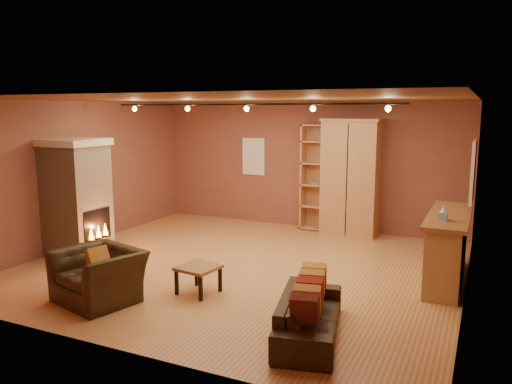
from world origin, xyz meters
The scene contains 16 objects.
floor centered at (0.00, 0.00, 0.00)m, with size 7.00×7.00×0.00m, color #AE6F3D.
ceiling centered at (0.00, 0.00, 2.80)m, with size 7.00×7.00×0.00m, color brown.
back_wall centered at (0.00, 3.25, 1.40)m, with size 7.00×0.02×2.80m, color brown.
left_wall centered at (-3.50, 0.00, 1.40)m, with size 0.02×6.50×2.80m, color brown.
right_wall centered at (3.50, 0.00, 1.40)m, with size 0.02×6.50×2.80m, color brown.
fireplace centered at (-3.04, -0.60, 1.06)m, with size 1.01×0.98×2.12m.
back_window centered at (-1.30, 3.23, 1.55)m, with size 0.56×0.04×0.86m, color white.
bookcase centered at (0.45, 3.13, 1.18)m, with size 0.95×0.37×2.32m.
armoire centered at (1.09, 2.94, 1.23)m, with size 1.20×0.68×2.45m.
bar_counter centered at (3.20, 0.70, 0.54)m, with size 0.60×2.23×1.07m.
tissue_box centered at (3.15, 0.16, 1.16)m, with size 0.14×0.14×0.23m.
right_window centered at (3.47, 1.40, 1.65)m, with size 0.05×0.90×1.00m, color white.
loveseat centered at (1.90, -2.02, 0.35)m, with size 0.86×1.77×0.73m.
armchair centered at (-1.11, -2.21, 0.49)m, with size 1.26×0.98×0.97m.
coffee_table centered at (-0.01, -1.38, 0.35)m, with size 0.61×0.61×0.41m.
track_rail centered at (0.00, 0.20, 2.69)m, with size 5.20×0.09×0.13m.
Camera 1 is at (3.66, -7.30, 2.64)m, focal length 35.00 mm.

